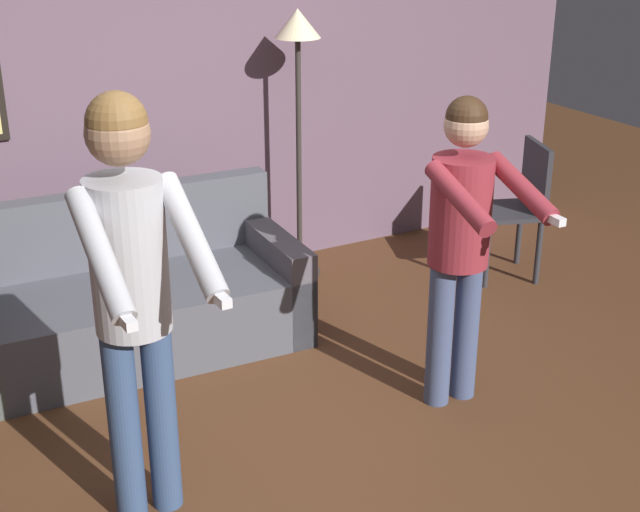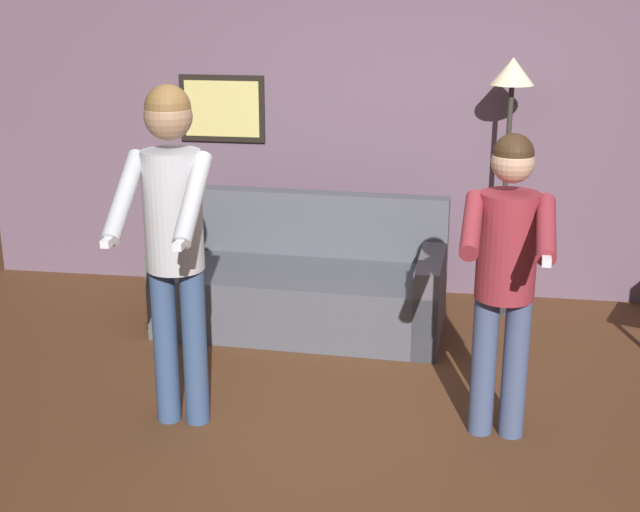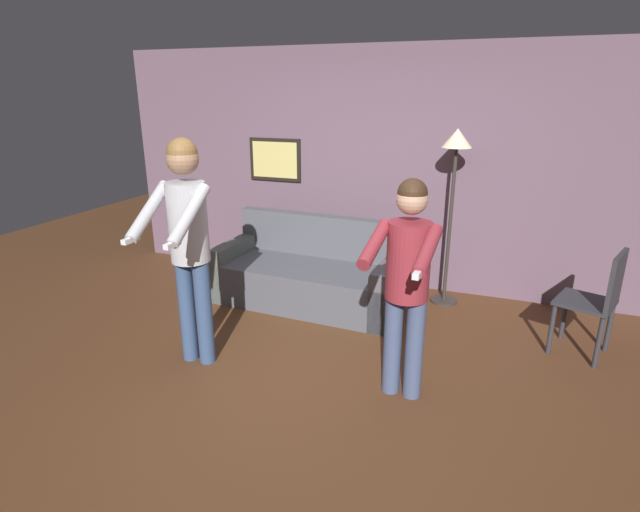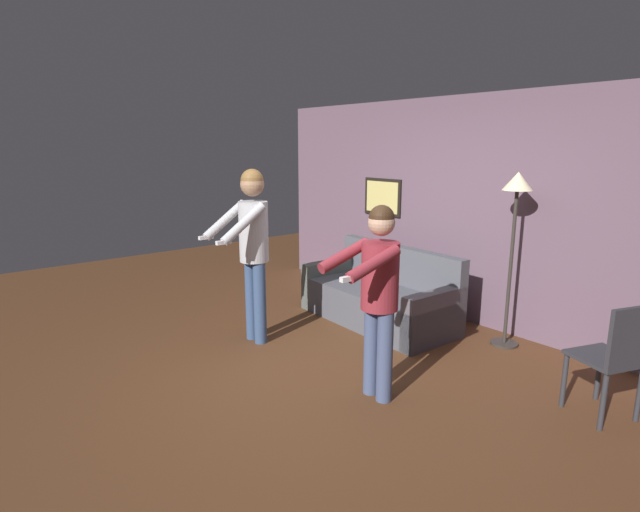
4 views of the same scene
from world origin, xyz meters
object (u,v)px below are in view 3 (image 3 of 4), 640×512
Objects in this scene: torchiere_lamp at (455,165)px; couch at (310,277)px; person_standing_left at (187,231)px; dining_chair_distant at (598,298)px; person_standing_right at (407,273)px.

couch is at bearing -159.80° from torchiere_lamp.
dining_chair_distant is at bearing 22.10° from person_standing_left.
couch is at bearing 74.26° from person_standing_left.
couch is at bearing 174.94° from dining_chair_distant.
person_standing_left is at bearing -176.10° from person_standing_right.
person_standing_right reaches higher than couch.
torchiere_lamp is 1.74m from dining_chair_distant.
torchiere_lamp is at bearing 20.20° from couch.
person_standing_left is 1.14× the size of person_standing_right.
person_standing_right is at bearing -140.68° from dining_chair_distant.
dining_chair_distant is (3.04, 1.24, -0.59)m from person_standing_left.
dining_chair_distant is at bearing 39.32° from person_standing_right.
couch is 1.07× the size of person_standing_left.
dining_chair_distant reaches higher than couch.
person_standing_right is at bearing -92.41° from torchiere_lamp.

